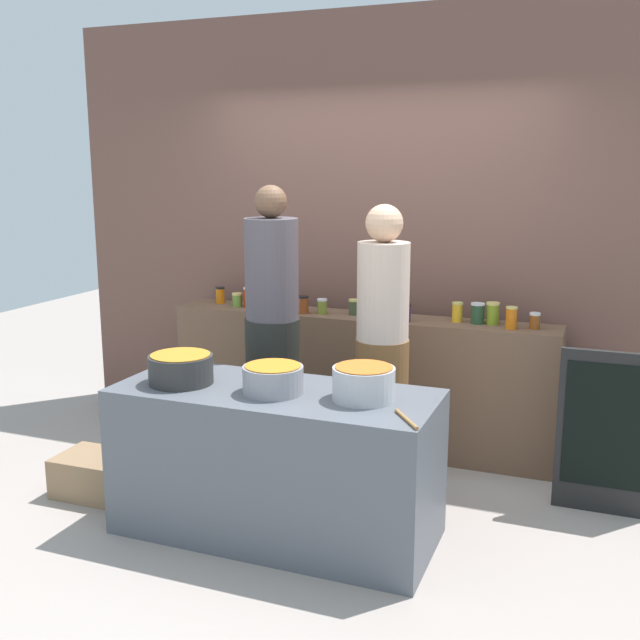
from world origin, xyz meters
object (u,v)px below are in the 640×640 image
object	(u,v)px
preserve_jar_9	(394,309)
preserve_jar_13	(493,313)
preserve_jar_8	(376,307)
cooking_pot_left	(181,369)
preserve_jar_2	(249,297)
bread_crate	(96,475)
preserve_jar_4	(293,301)
chalkboard_sign	(605,432)
preserve_jar_11	(457,312)
preserve_jar_14	(511,318)
cook_in_cap	(382,362)
cooking_pot_right	(364,383)
preserve_jar_6	(322,306)
wooden_spoon	(406,419)
preserve_jar_10	(406,312)
preserve_jar_12	(478,313)
preserve_jar_15	(535,321)
cook_with_tongs	(273,346)
cooking_pot_center	(273,379)
preserve_jar_3	(263,299)
preserve_jar_1	(237,300)
preserve_jar_0	(220,295)
preserve_jar_5	(303,305)
preserve_jar_7	(354,307)

from	to	relation	value
preserve_jar_9	preserve_jar_13	world-z (taller)	preserve_jar_13
preserve_jar_8	cooking_pot_left	distance (m)	1.65
preserve_jar_2	bread_crate	xyz separation A→B (m)	(-0.37, -1.34, -0.89)
preserve_jar_4	bread_crate	xyz separation A→B (m)	(-0.72, -1.35, -0.88)
bread_crate	chalkboard_sign	world-z (taller)	chalkboard_sign
preserve_jar_9	preserve_jar_8	bearing A→B (deg)	165.16
preserve_jar_11	preserve_jar_14	size ratio (longest dim) A/B	0.92
cook_in_cap	chalkboard_sign	size ratio (longest dim) A/B	1.83
preserve_jar_11	cooking_pot_right	bearing A→B (deg)	-97.40
bread_crate	preserve_jar_6	bearing A→B (deg)	53.88
preserve_jar_4	cooking_pot_right	distance (m)	1.70
preserve_jar_2	preserve_jar_9	bearing A→B (deg)	1.55
wooden_spoon	preserve_jar_10	bearing A→B (deg)	105.14
preserve_jar_12	preserve_jar_15	size ratio (longest dim) A/B	1.31
cook_with_tongs	bread_crate	xyz separation A→B (m)	(-0.86, -0.70, -0.72)
preserve_jar_11	cooking_pot_center	world-z (taller)	preserve_jar_11
preserve_jar_9	cooking_pot_right	bearing A→B (deg)	-80.12
preserve_jar_10	cooking_pot_left	bearing A→B (deg)	-121.88
cooking_pot_left	cooking_pot_center	distance (m)	0.53
preserve_jar_15	bread_crate	xyz separation A→B (m)	(-2.38, -1.35, -0.87)
preserve_jar_14	wooden_spoon	bearing A→B (deg)	-99.58
preserve_jar_12	wooden_spoon	distance (m)	1.65
preserve_jar_10	preserve_jar_11	size ratio (longest dim) A/B	0.89
preserve_jar_11	chalkboard_sign	size ratio (longest dim) A/B	0.14
preserve_jar_10	preserve_jar_3	bearing A→B (deg)	175.60
chalkboard_sign	preserve_jar_1	bearing A→B (deg)	169.16
preserve_jar_6	cooking_pot_right	bearing A→B (deg)	-61.05
preserve_jar_6	preserve_jar_13	size ratio (longest dim) A/B	0.73
preserve_jar_4	chalkboard_sign	distance (m)	2.24
preserve_jar_0	cook_in_cap	size ratio (longest dim) A/B	0.07
preserve_jar_11	preserve_jar_14	xyz separation A→B (m)	(0.36, -0.09, 0.01)
preserve_jar_5	preserve_jar_12	distance (m)	1.20
preserve_jar_6	cooking_pot_right	size ratio (longest dim) A/B	0.34
cooking_pot_left	chalkboard_sign	size ratio (longest dim) A/B	0.36
preserve_jar_6	cooking_pot_center	world-z (taller)	preserve_jar_6
preserve_jar_9	preserve_jar_7	bearing A→B (deg)	-176.61
preserve_jar_6	cooking_pot_left	distance (m)	1.45
preserve_jar_2	preserve_jar_5	distance (m)	0.45
preserve_jar_9	preserve_jar_1	bearing A→B (deg)	-178.41
preserve_jar_4	preserve_jar_7	size ratio (longest dim) A/B	1.22
chalkboard_sign	cooking_pot_right	bearing A→B (deg)	-142.50
bread_crate	chalkboard_sign	bearing A→B (deg)	16.63
preserve_jar_14	cooking_pot_right	distance (m)	1.44
preserve_jar_2	wooden_spoon	bearing A→B (deg)	-45.01
preserve_jar_2	preserve_jar_5	bearing A→B (deg)	-7.21
preserve_jar_1	cook_with_tongs	world-z (taller)	cook_with_tongs
preserve_jar_9	preserve_jar_6	bearing A→B (deg)	-172.73
preserve_jar_2	preserve_jar_6	bearing A→B (deg)	-3.36
cooking_pot_center	cook_with_tongs	distance (m)	0.87
wooden_spoon	chalkboard_sign	bearing A→B (deg)	52.13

